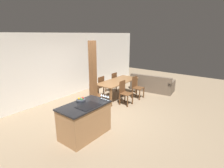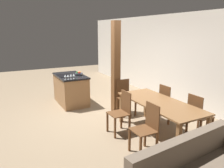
{
  "view_description": "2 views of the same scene",
  "coord_description": "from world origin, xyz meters",
  "px_view_note": "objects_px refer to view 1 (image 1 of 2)",
  "views": [
    {
      "loc": [
        -4.09,
        -3.42,
        2.66
      ],
      "look_at": [
        0.6,
        0.2,
        0.95
      ],
      "focal_mm": 28.0,
      "sensor_mm": 36.0,
      "label": 1
    },
    {
      "loc": [
        5.1,
        -2.17,
        2.2
      ],
      "look_at": [
        0.6,
        0.2,
        0.95
      ],
      "focal_mm": 35.0,
      "sensor_mm": 36.0,
      "label": 2
    }
  ],
  "objects_px": {
    "dining_chair_far_left": "(99,86)",
    "couch": "(152,85)",
    "dining_chair_near_right": "(137,87)",
    "kitchen_island": "(85,120)",
    "dining_chair_far_right": "(112,82)",
    "timber_post": "(93,78)",
    "dining_chair_head_end": "(96,95)",
    "wine_glass_end": "(101,95)",
    "wine_glass_middle": "(106,96)",
    "dining_chair_near_left": "(125,92)",
    "wine_glass_near": "(108,97)",
    "fruit_bowl": "(81,100)",
    "wine_glass_far": "(104,96)",
    "dining_table": "(118,83)"
  },
  "relations": [
    {
      "from": "fruit_bowl",
      "to": "dining_chair_far_right",
      "type": "bearing_deg",
      "value": 23.78
    },
    {
      "from": "wine_glass_far",
      "to": "couch",
      "type": "bearing_deg",
      "value": 5.96
    },
    {
      "from": "dining_chair_near_right",
      "to": "fruit_bowl",
      "type": "bearing_deg",
      "value": -177.79
    },
    {
      "from": "dining_chair_near_right",
      "to": "timber_post",
      "type": "distance_m",
      "value": 2.29
    },
    {
      "from": "dining_chair_near_left",
      "to": "dining_chair_far_left",
      "type": "distance_m",
      "value": 1.31
    },
    {
      "from": "dining_chair_near_left",
      "to": "dining_chair_far_right",
      "type": "distance_m",
      "value": 1.6
    },
    {
      "from": "kitchen_island",
      "to": "wine_glass_end",
      "type": "distance_m",
      "value": 0.82
    },
    {
      "from": "wine_glass_end",
      "to": "dining_chair_near_left",
      "type": "relative_size",
      "value": 0.16
    },
    {
      "from": "dining_chair_far_left",
      "to": "dining_chair_far_right",
      "type": "height_order",
      "value": "same"
    },
    {
      "from": "dining_chair_near_right",
      "to": "couch",
      "type": "bearing_deg",
      "value": -4.02
    },
    {
      "from": "fruit_bowl",
      "to": "dining_chair_far_right",
      "type": "distance_m",
      "value": 3.59
    },
    {
      "from": "fruit_bowl",
      "to": "dining_chair_far_left",
      "type": "xyz_separation_m",
      "value": [
        2.35,
        1.44,
        -0.44
      ]
    },
    {
      "from": "wine_glass_end",
      "to": "fruit_bowl",
      "type": "bearing_deg",
      "value": 146.9
    },
    {
      "from": "fruit_bowl",
      "to": "wine_glass_near",
      "type": "xyz_separation_m",
      "value": [
        0.48,
        -0.56,
        0.07
      ]
    },
    {
      "from": "kitchen_island",
      "to": "dining_chair_far_right",
      "type": "height_order",
      "value": "dining_chair_far_right"
    },
    {
      "from": "wine_glass_middle",
      "to": "timber_post",
      "type": "xyz_separation_m",
      "value": [
        0.67,
        1.11,
        0.22
      ]
    },
    {
      "from": "dining_chair_head_end",
      "to": "wine_glass_middle",
      "type": "bearing_deg",
      "value": 143.61
    },
    {
      "from": "kitchen_island",
      "to": "wine_glass_near",
      "type": "bearing_deg",
      "value": -27.99
    },
    {
      "from": "wine_glass_near",
      "to": "wine_glass_middle",
      "type": "relative_size",
      "value": 1.0
    },
    {
      "from": "fruit_bowl",
      "to": "wine_glass_far",
      "type": "relative_size",
      "value": 1.7
    },
    {
      "from": "wine_glass_middle",
      "to": "dining_table",
      "type": "height_order",
      "value": "wine_glass_middle"
    },
    {
      "from": "dining_chair_near_left",
      "to": "dining_chair_far_left",
      "type": "xyz_separation_m",
      "value": [
        0.0,
        1.31,
        0.0
      ]
    },
    {
      "from": "wine_glass_near",
      "to": "dining_table",
      "type": "height_order",
      "value": "wine_glass_near"
    },
    {
      "from": "kitchen_island",
      "to": "wine_glass_middle",
      "type": "height_order",
      "value": "wine_glass_middle"
    },
    {
      "from": "dining_chair_near_right",
      "to": "dining_chair_head_end",
      "type": "distance_m",
      "value": 1.96
    },
    {
      "from": "kitchen_island",
      "to": "dining_chair_near_right",
      "type": "relative_size",
      "value": 1.45
    },
    {
      "from": "dining_chair_head_end",
      "to": "wine_glass_end",
      "type": "bearing_deg",
      "value": 139.82
    },
    {
      "from": "fruit_bowl",
      "to": "wine_glass_far",
      "type": "height_order",
      "value": "wine_glass_far"
    },
    {
      "from": "dining_chair_far_right",
      "to": "kitchen_island",
      "type": "bearing_deg",
      "value": 26.39
    },
    {
      "from": "kitchen_island",
      "to": "dining_chair_far_left",
      "type": "distance_m",
      "value": 2.98
    },
    {
      "from": "couch",
      "to": "dining_chair_head_end",
      "type": "bearing_deg",
      "value": 70.7
    },
    {
      "from": "dining_chair_near_left",
      "to": "dining_chair_head_end",
      "type": "bearing_deg",
      "value": 144.92
    },
    {
      "from": "dining_chair_far_left",
      "to": "dining_chair_head_end",
      "type": "bearing_deg",
      "value": 35.08
    },
    {
      "from": "dining_table",
      "to": "kitchen_island",
      "type": "bearing_deg",
      "value": -160.74
    },
    {
      "from": "fruit_bowl",
      "to": "wine_glass_end",
      "type": "relative_size",
      "value": 1.7
    },
    {
      "from": "wine_glass_near",
      "to": "dining_table",
      "type": "distance_m",
      "value": 2.7
    },
    {
      "from": "kitchen_island",
      "to": "dining_chair_near_left",
      "type": "bearing_deg",
      "value": 8.41
    },
    {
      "from": "dining_chair_far_right",
      "to": "couch",
      "type": "distance_m",
      "value": 1.95
    },
    {
      "from": "kitchen_island",
      "to": "wine_glass_end",
      "type": "bearing_deg",
      "value": -7.44
    },
    {
      "from": "dining_chair_far_right",
      "to": "timber_post",
      "type": "height_order",
      "value": "timber_post"
    },
    {
      "from": "wine_glass_middle",
      "to": "dining_chair_far_left",
      "type": "bearing_deg",
      "value": 45.8
    },
    {
      "from": "wine_glass_middle",
      "to": "dining_chair_far_left",
      "type": "distance_m",
      "value": 2.72
    },
    {
      "from": "wine_glass_middle",
      "to": "couch",
      "type": "bearing_deg",
      "value": 7.07
    },
    {
      "from": "dining_chair_far_left",
      "to": "couch",
      "type": "relative_size",
      "value": 0.45
    },
    {
      "from": "dining_table",
      "to": "dining_chair_far_left",
      "type": "distance_m",
      "value": 0.82
    },
    {
      "from": "timber_post",
      "to": "dining_chair_head_end",
      "type": "bearing_deg",
      "value": 29.45
    },
    {
      "from": "wine_glass_middle",
      "to": "dining_chair_far_right",
      "type": "xyz_separation_m",
      "value": [
        2.78,
        1.91,
        -0.51
      ]
    },
    {
      "from": "wine_glass_end",
      "to": "timber_post",
      "type": "distance_m",
      "value": 1.18
    },
    {
      "from": "wine_glass_near",
      "to": "dining_chair_near_left",
      "type": "distance_m",
      "value": 2.05
    },
    {
      "from": "fruit_bowl",
      "to": "couch",
      "type": "bearing_deg",
      "value": 0.41
    }
  ]
}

